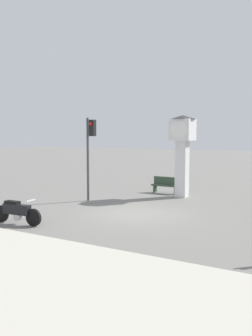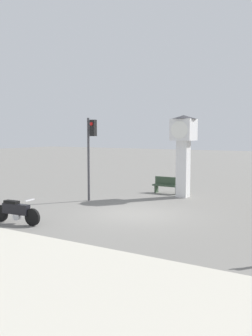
% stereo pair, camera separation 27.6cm
% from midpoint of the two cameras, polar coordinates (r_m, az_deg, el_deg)
% --- Properties ---
extents(ground_plane, '(120.00, 120.00, 0.00)m').
position_cam_midpoint_polar(ground_plane, '(15.85, 1.99, -7.00)').
color(ground_plane, slate).
extents(motorcycle, '(2.18, 0.47, 0.96)m').
position_cam_midpoint_polar(motorcycle, '(14.64, -15.89, -6.37)').
color(motorcycle, black).
rests_on(motorcycle, ground_plane).
extents(clock_tower, '(1.35, 1.35, 4.33)m').
position_cam_midpoint_polar(clock_tower, '(19.94, 9.14, 3.83)').
color(clock_tower, white).
rests_on(clock_tower, ground_plane).
extents(traffic_light, '(0.50, 0.35, 4.14)m').
position_cam_midpoint_polar(traffic_light, '(18.58, -4.97, 3.66)').
color(traffic_light, '#47474C').
rests_on(traffic_light, ground_plane).
extents(bench, '(1.60, 0.44, 0.92)m').
position_cam_midpoint_polar(bench, '(21.25, 6.65, -2.54)').
color(bench, '#384C38').
rests_on(bench, ground_plane).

